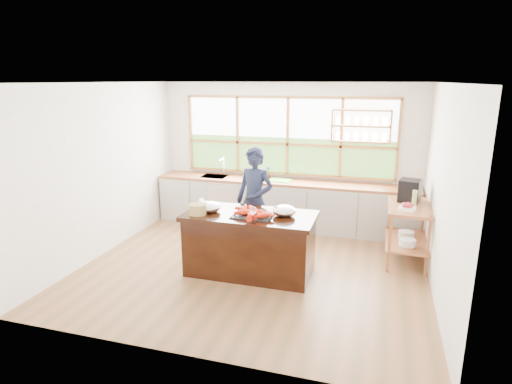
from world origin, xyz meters
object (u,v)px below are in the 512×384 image
at_px(espresso_machine, 410,191).
at_px(wicker_basket, 198,209).
at_px(island, 250,243).
at_px(cook, 255,201).

xyz_separation_m(espresso_machine, wicker_basket, (-2.89, -1.56, -0.10)).
height_order(espresso_machine, wicker_basket, espresso_machine).
relative_size(island, cook, 1.07).
distance_m(espresso_machine, wicker_basket, 3.28).
height_order(island, cook, cook).
relative_size(island, espresso_machine, 5.36).
relative_size(cook, wicker_basket, 7.32).
xyz_separation_m(island, wicker_basket, (-0.70, -0.23, 0.52)).
bearing_deg(espresso_machine, cook, -153.49).
bearing_deg(espresso_machine, wicker_basket, -138.44).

